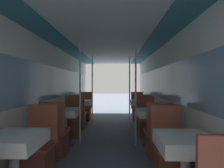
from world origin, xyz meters
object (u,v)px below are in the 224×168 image
chair_left_near_1 (55,139)px  chair_right_far_1 (146,125)px  dining_table_left_0 (14,146)px  dining_table_left_2 (82,104)px  chair_right_far_0 (169,156)px  chair_left_far_2 (85,112)px  dining_table_right_0 (185,148)px  dining_table_right_1 (151,115)px  support_pole_left_1 (80,93)px  support_pole_left_2 (92,90)px  chair_left_far_0 (38,155)px  chair_right_near_1 (157,140)px  dining_table_right_2 (140,105)px  support_pole_right_2 (129,90)px  chair_left_far_1 (72,124)px  chair_right_far_2 (138,112)px  chair_left_near_2 (78,118)px  dining_table_left_1 (65,115)px  support_pole_right_1 (136,94)px  chair_right_near_2 (142,119)px

chair_left_near_1 → chair_right_far_1: (1.83, 1.15, 0.00)m
dining_table_left_0 → dining_table_left_2: 3.67m
chair_right_far_0 → chair_right_far_1: same height
chair_left_far_2 → dining_table_right_0: (1.83, -4.24, 0.33)m
chair_left_near_1 → chair_left_far_2: size_ratio=1.00×
chair_left_near_1 → dining_table_right_1: chair_left_near_1 is taller
support_pole_left_1 → dining_table_right_1: size_ratio=2.88×
support_pole_left_1 → support_pole_left_2: bearing=90.0°
chair_right_far_0 → support_pole_left_2: bearing=-64.0°
chair_left_far_0 → chair_right_near_1: (1.83, 0.68, 0.00)m
dining_table_right_0 → chair_right_near_1: size_ratio=0.77×
dining_table_right_2 → support_pole_right_2: size_ratio=0.35×
chair_left_far_1 → dining_table_left_2: bearing=-90.0°
dining_table_right_2 → chair_right_far_2: chair_right_far_2 is taller
dining_table_left_0 → chair_right_far_2: chair_right_far_2 is taller
dining_table_left_0 → chair_right_far_2: 4.63m
dining_table_left_0 → dining_table_right_1: size_ratio=1.00×
support_pole_left_2 → dining_table_right_0: 3.99m
chair_left_near_1 → chair_right_far_0: 1.95m
dining_table_right_2 → chair_right_near_1: bearing=-90.0°
dining_table_right_0 → dining_table_right_2: same height
dining_table_left_0 → support_pole_left_1: bearing=80.0°
support_pole_left_1 → chair_right_far_0: support_pole_left_1 is taller
chair_right_near_1 → dining_table_left_0: bearing=-145.5°
chair_left_near_2 → chair_right_near_1: same height
chair_left_far_0 → chair_left_near_2: 2.52m
dining_table_left_1 → support_pole_right_1: bearing=0.0°
support_pole_left_1 → dining_table_right_2: size_ratio=2.88×
chair_left_near_2 → dining_table_right_2: size_ratio=1.31×
chair_left_near_2 → dining_table_right_0: size_ratio=1.31×
dining_table_left_1 → chair_left_far_1: size_ratio=0.77×
dining_table_left_0 → chair_left_far_2: 4.25m
chair_right_near_2 → dining_table_left_1: bearing=-145.5°
chair_left_near_1 → chair_left_far_0: bearing=-90.0°
chair_left_near_1 → chair_right_far_2: bearing=58.5°
chair_right_far_0 → chair_right_far_2: same height
chair_left_near_1 → support_pole_right_2: (1.51, 2.41, 0.79)m
chair_left_far_1 → chair_right_near_1: 2.16m
chair_left_far_2 → dining_table_right_2: chair_left_far_2 is taller
dining_table_left_1 → chair_left_far_2: (0.00, 2.41, -0.33)m
dining_table_left_0 → chair_left_near_2: 3.11m
dining_table_left_1 → support_pole_right_1: 1.57m
chair_left_near_2 → chair_left_far_2: (0.00, 1.15, 0.00)m
dining_table_right_2 → chair_right_far_2: bearing=90.0°
chair_left_far_0 → dining_table_right_1: (1.83, 1.26, 0.33)m
chair_left_far_2 → chair_right_far_0: 4.10m
support_pole_left_1 → chair_right_near_2: size_ratio=2.20×
dining_table_left_2 → chair_left_near_2: chair_left_near_2 is taller
chair_left_far_2 → support_pole_right_2: bearing=159.1°
chair_left_far_0 → dining_table_right_0: chair_left_far_0 is taller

